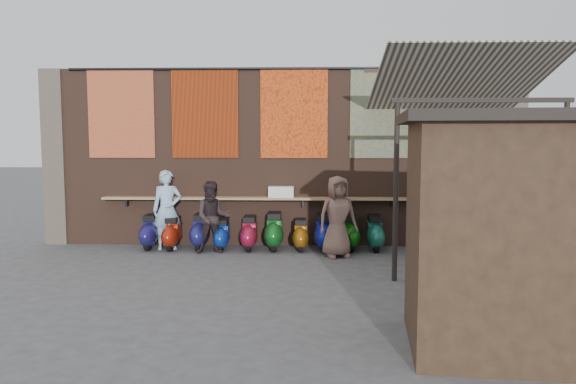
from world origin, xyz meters
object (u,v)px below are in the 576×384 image
object	(u,v)px
scooter_stool_0	(151,232)
shopper_navy	(457,215)
scooter_stool_3	(222,235)
shelf_box	(281,192)
scooter_stool_7	(323,232)
shopper_tan	(338,217)
scooter_stool_5	(274,231)
diner_left	(167,210)
market_stall	(519,238)
scooter_stool_1	(172,233)
scooter_stool_8	(351,233)
scooter_stool_4	(250,233)
scooter_stool_9	(375,233)
scooter_stool_6	(301,235)
diner_right	(213,218)
scooter_stool_2	(201,232)
shopper_grey	(489,232)

from	to	relation	value
scooter_stool_0	shopper_navy	world-z (taller)	shopper_navy
scooter_stool_3	shopper_navy	size ratio (longest dim) A/B	0.37
shelf_box	shopper_navy	distance (m)	3.81
scooter_stool_3	scooter_stool_7	bearing A→B (deg)	0.18
scooter_stool_3	shopper_tan	bearing A→B (deg)	-14.87
scooter_stool_5	diner_left	distance (m)	2.40
market_stall	shopper_navy	bearing A→B (deg)	89.43
scooter_stool_1	scooter_stool_8	world-z (taller)	scooter_stool_8
shelf_box	scooter_stool_1	size ratio (longest dim) A/B	0.75
scooter_stool_4	diner_left	bearing A→B (deg)	179.28
shelf_box	scooter_stool_9	world-z (taller)	shelf_box
scooter_stool_1	market_stall	size ratio (longest dim) A/B	0.28
scooter_stool_0	shopper_navy	size ratio (longest dim) A/B	0.42
shelf_box	shopper_navy	xyz separation A→B (m)	(3.53, -1.40, -0.31)
scooter_stool_9	shopper_navy	xyz separation A→B (m)	(1.47, -1.12, 0.56)
scooter_stool_4	scooter_stool_6	xyz separation A→B (m)	(1.12, -0.01, -0.03)
diner_left	market_stall	size ratio (longest dim) A/B	0.67
scooter_stool_5	diner_right	size ratio (longest dim) A/B	0.55
shelf_box	diner_right	distance (m)	1.67
scooter_stool_5	scooter_stool_0	bearing A→B (deg)	179.55
scooter_stool_2	shopper_tan	distance (m)	3.10
scooter_stool_5	market_stall	distance (m)	6.57
scooter_stool_3	shopper_grey	size ratio (longest dim) A/B	0.45
scooter_stool_4	scooter_stool_7	xyz separation A→B (m)	(1.62, -0.01, 0.03)
scooter_stool_0	diner_left	size ratio (longest dim) A/B	0.45
diner_right	scooter_stool_4	bearing A→B (deg)	17.89
scooter_stool_7	shopper_grey	size ratio (longest dim) A/B	0.53
scooter_stool_2	market_stall	size ratio (longest dim) A/B	0.31
scooter_stool_7	scooter_stool_6	bearing A→B (deg)	179.93
shelf_box	scooter_stool_1	world-z (taller)	shelf_box
diner_right	shopper_grey	distance (m)	5.50
scooter_stool_3	scooter_stool_8	bearing A→B (deg)	1.23
scooter_stool_9	scooter_stool_6	bearing A→B (deg)	-178.06
diner_left	diner_right	size ratio (longest dim) A/B	1.14
scooter_stool_9	shopper_tan	size ratio (longest dim) A/B	0.48
scooter_stool_6	shelf_box	bearing A→B (deg)	143.14
scooter_stool_3	scooter_stool_6	size ratio (longest dim) A/B	0.98
scooter_stool_8	scooter_stool_7	bearing A→B (deg)	-174.88
scooter_stool_7	shopper_tan	size ratio (longest dim) A/B	0.50
scooter_stool_5	market_stall	xyz separation A→B (m)	(3.15, -5.69, 0.91)
shopper_navy	shopper_tan	xyz separation A→B (m)	(-2.33, 0.40, -0.10)
scooter_stool_4	scooter_stool_5	bearing A→B (deg)	3.61
scooter_stool_1	shopper_navy	distance (m)	6.05
scooter_stool_2	shelf_box	bearing A→B (deg)	8.27
scooter_stool_1	diner_right	size ratio (longest dim) A/B	0.48
scooter_stool_0	scooter_stool_3	size ratio (longest dim) A/B	1.12
market_stall	shopper_grey	bearing A→B (deg)	83.14
shopper_tan	scooter_stool_2	bearing A→B (deg)	147.00
scooter_stool_4	market_stall	bearing A→B (deg)	-56.89
scooter_stool_4	shopper_navy	size ratio (longest dim) A/B	0.41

